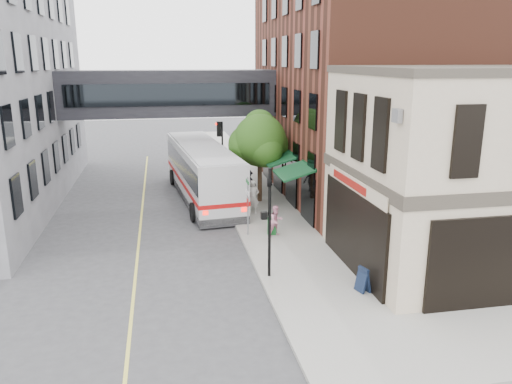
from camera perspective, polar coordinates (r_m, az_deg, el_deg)
name	(u,v)px	position (r m, az deg, el deg)	size (l,w,h in m)	color
ground	(270,302)	(18.92, 1.62, -12.51)	(120.00, 120.00, 0.00)	#38383A
sidewalk_main	(254,198)	(32.09, -0.27, -0.66)	(4.00, 60.00, 0.15)	gray
corner_building	(469,170)	(22.76, 23.19, 2.31)	(10.19, 8.12, 8.45)	beige
brick_building	(370,86)	(34.26, 12.91, 11.70)	(13.76, 18.00, 14.00)	#54271A
skyway_bridge	(169,93)	(34.46, -9.90, 11.06)	(14.00, 3.18, 3.00)	black
traffic_signal_near	(269,209)	(19.68, 1.48, -2.01)	(0.44, 0.22, 4.60)	black
traffic_signal_far	(220,141)	(34.04, -4.11, 5.83)	(0.53, 0.28, 4.50)	black
street_sign_pole	(248,201)	(24.68, -0.96, -1.00)	(0.08, 0.75, 3.00)	gray
street_tree	(259,140)	(30.55, 0.35, 5.91)	(3.80, 3.20, 5.60)	#382619
lane_marking	(141,225)	(27.82, -13.06, -3.70)	(0.12, 40.00, 0.01)	#D8CC4C
bus	(202,169)	(31.99, -6.18, 2.57)	(4.08, 12.83, 3.39)	silver
pedestrian_a	(253,197)	(28.40, -0.34, -0.58)	(0.70, 0.46, 1.92)	silver
pedestrian_b	(276,221)	(24.87, 2.32, -3.32)	(0.75, 0.59, 1.55)	pink
pedestrian_c	(249,182)	(32.45, -0.86, 1.13)	(1.05, 0.60, 1.62)	black
newspaper_box	(272,226)	(25.24, 1.86, -3.85)	(0.44, 0.39, 0.87)	#166125
sandwich_board	(363,280)	(19.62, 12.14, -9.75)	(0.35, 0.54, 0.97)	#111B33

